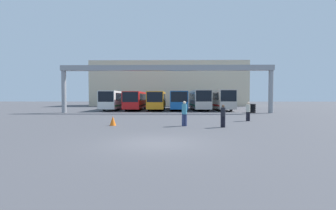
% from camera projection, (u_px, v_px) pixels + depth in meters
% --- Properties ---
extents(ground_plane, '(200.00, 200.00, 0.00)m').
position_uv_depth(ground_plane, '(157.00, 143.00, 10.26)').
color(ground_plane, '#47474C').
extents(building_backdrop, '(36.84, 12.00, 10.56)m').
position_uv_depth(building_backdrop, '(169.00, 85.00, 57.17)').
color(building_backdrop, beige).
rests_on(building_backdrop, ground).
extents(overhead_gantry, '(28.23, 0.80, 6.34)m').
position_uv_depth(overhead_gantry, '(167.00, 73.00, 29.82)').
color(overhead_gantry, gray).
rests_on(overhead_gantry, ground).
extents(bus_slot_0, '(2.45, 12.03, 3.04)m').
position_uv_depth(bus_slot_0, '(116.00, 99.00, 37.97)').
color(bus_slot_0, silver).
rests_on(bus_slot_0, ground).
extents(bus_slot_1, '(2.49, 10.99, 2.96)m').
position_uv_depth(bus_slot_1, '(136.00, 100.00, 37.39)').
color(bus_slot_1, red).
rests_on(bus_slot_1, ground).
extents(bus_slot_2, '(2.50, 11.56, 2.96)m').
position_uv_depth(bus_slot_2, '(157.00, 100.00, 37.62)').
color(bus_slot_2, orange).
rests_on(bus_slot_2, ground).
extents(bus_slot_3, '(2.62, 12.39, 3.01)m').
position_uv_depth(bus_slot_3, '(178.00, 99.00, 37.97)').
color(bus_slot_3, '#1959A5').
rests_on(bus_slot_3, ground).
extents(bus_slot_4, '(2.45, 11.55, 3.17)m').
position_uv_depth(bus_slot_4, '(199.00, 99.00, 37.49)').
color(bus_slot_4, beige).
rests_on(bus_slot_4, ground).
extents(bus_slot_5, '(2.46, 11.97, 3.19)m').
position_uv_depth(bus_slot_5, '(220.00, 99.00, 37.64)').
color(bus_slot_5, beige).
rests_on(bus_slot_5, ground).
extents(pedestrian_far_center, '(0.35, 0.35, 1.69)m').
position_uv_depth(pedestrian_far_center, '(248.00, 111.00, 19.68)').
color(pedestrian_far_center, black).
rests_on(pedestrian_far_center, ground).
extents(pedestrian_mid_left, '(0.38, 0.38, 1.81)m').
position_uv_depth(pedestrian_mid_left, '(184.00, 113.00, 16.27)').
color(pedestrian_mid_left, navy).
rests_on(pedestrian_mid_left, ground).
extents(pedestrian_near_left, '(0.33, 0.33, 1.58)m').
position_uv_depth(pedestrian_near_left, '(223.00, 115.00, 15.56)').
color(pedestrian_near_left, black).
rests_on(pedestrian_near_left, ground).
extents(traffic_cone, '(0.48, 0.48, 0.71)m').
position_uv_depth(traffic_cone, '(113.00, 121.00, 16.56)').
color(traffic_cone, orange).
rests_on(traffic_cone, ground).
extents(tire_stack, '(1.04, 1.04, 1.20)m').
position_uv_depth(tire_stack, '(252.00, 108.00, 30.33)').
color(tire_stack, black).
rests_on(tire_stack, ground).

